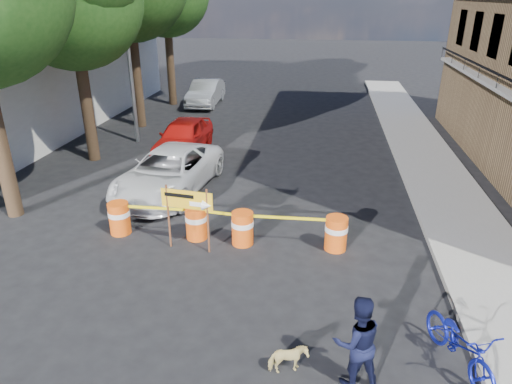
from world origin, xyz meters
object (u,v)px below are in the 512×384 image
(dog, at_px, (288,359))
(sedan_red, at_px, (183,136))
(barrel_far_right, at_px, (336,233))
(sedan_silver, at_px, (206,93))
(barrel_mid_right, at_px, (243,228))
(detour_sign, at_px, (193,205))
(bicycle, at_px, (465,322))
(pedestrian, at_px, (357,342))
(barrel_mid_left, at_px, (196,222))
(suv_white, at_px, (169,172))
(barrel_far_left, at_px, (119,217))

(dog, height_order, sedan_red, sedan_red)
(barrel_far_right, distance_m, sedan_silver, 17.37)
(barrel_mid_right, distance_m, detour_sign, 1.48)
(barrel_mid_right, height_order, bicycle, bicycle)
(barrel_mid_right, distance_m, pedestrian, 5.08)
(barrel_far_right, bearing_deg, barrel_mid_left, 179.31)
(barrel_mid_right, xyz_separation_m, suv_white, (-2.99, 3.05, 0.23))
(dog, bearing_deg, detour_sign, 15.13)
(pedestrian, relative_size, suv_white, 0.34)
(suv_white, height_order, sedan_red, sedan_red)
(barrel_far_left, bearing_deg, barrel_mid_right, -1.35)
(suv_white, bearing_deg, barrel_mid_right, -39.08)
(barrel_mid_left, xyz_separation_m, bicycle, (5.75, -3.81, 0.48))
(pedestrian, bearing_deg, barrel_mid_right, -74.34)
(barrel_mid_left, bearing_deg, detour_sign, -77.71)
(dog, distance_m, sedan_silver, 21.11)
(barrel_far_left, relative_size, detour_sign, 0.52)
(barrel_mid_right, relative_size, detour_sign, 0.52)
(barrel_far_left, distance_m, dog, 6.60)
(pedestrian, height_order, sedan_red, pedestrian)
(barrel_far_right, height_order, sedan_silver, sedan_silver)
(detour_sign, distance_m, pedestrian, 5.38)
(pedestrian, xyz_separation_m, suv_white, (-5.65, 7.35, -0.15))
(barrel_far_right, xyz_separation_m, bicycle, (2.07, -3.76, 0.48))
(barrel_far_right, relative_size, sedan_silver, 0.21)
(barrel_mid_right, distance_m, bicycle, 5.82)
(pedestrian, height_order, bicycle, bicycle)
(barrel_mid_left, bearing_deg, pedestrian, -48.40)
(barrel_far_right, xyz_separation_m, suv_white, (-5.39, 2.97, 0.23))
(barrel_mid_right, bearing_deg, sedan_silver, 107.52)
(barrel_mid_left, relative_size, sedan_silver, 0.21)
(detour_sign, distance_m, sedan_red, 7.98)
(barrel_far_left, xyz_separation_m, suv_white, (0.43, 2.96, 0.23))
(pedestrian, distance_m, sedan_red, 12.99)
(detour_sign, distance_m, bicycle, 6.45)
(barrel_mid_left, xyz_separation_m, suv_white, (-1.72, 2.92, 0.23))
(detour_sign, height_order, bicycle, bicycle)
(barrel_far_left, distance_m, barrel_mid_left, 2.14)
(barrel_far_right, xyz_separation_m, pedestrian, (0.26, -4.39, 0.37))
(barrel_far_right, relative_size, sedan_red, 0.22)
(sedan_red, relative_size, sedan_silver, 0.94)
(barrel_mid_left, distance_m, sedan_silver, 16.11)
(barrel_far_left, bearing_deg, bicycle, -25.50)
(barrel_mid_right, relative_size, barrel_far_right, 1.00)
(barrel_mid_right, xyz_separation_m, bicycle, (4.48, -3.68, 0.48))
(bicycle, bearing_deg, barrel_far_left, 133.17)
(suv_white, distance_m, sedan_red, 4.04)
(barrel_mid_right, relative_size, sedan_red, 0.22)
(suv_white, bearing_deg, sedan_red, 106.56)
(barrel_mid_right, bearing_deg, suv_white, 134.44)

